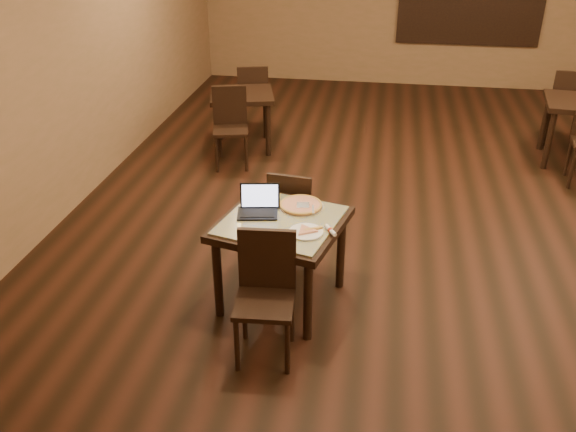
% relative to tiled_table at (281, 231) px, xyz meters
% --- Properties ---
extents(ground, '(10.00, 10.00, 0.00)m').
position_rel_tiled_table_xyz_m(ground, '(1.51, 1.74, -0.66)').
color(ground, black).
rests_on(ground, ground).
extents(wall_left, '(0.02, 10.00, 3.00)m').
position_rel_tiled_table_xyz_m(wall_left, '(-2.49, 1.74, 0.84)').
color(wall_left, '#986F4D').
rests_on(wall_left, ground).
extents(tiled_table, '(1.11, 1.11, 0.76)m').
position_rel_tiled_table_xyz_m(tiled_table, '(0.00, 0.00, 0.00)').
color(tiled_table, black).
rests_on(tiled_table, ground).
extents(chair_main_near, '(0.44, 0.44, 0.96)m').
position_rel_tiled_table_xyz_m(chair_main_near, '(-0.01, -0.62, -0.12)').
color(chair_main_near, black).
rests_on(chair_main_near, ground).
extents(chair_main_far, '(0.44, 0.44, 0.90)m').
position_rel_tiled_table_xyz_m(chair_main_far, '(-0.01, 0.62, -0.15)').
color(chair_main_far, black).
rests_on(chair_main_far, ground).
extents(laptop, '(0.35, 0.30, 0.22)m').
position_rel_tiled_table_xyz_m(laptop, '(-0.20, 0.10, 0.16)').
color(laptop, black).
rests_on(laptop, tiled_table).
extents(plate, '(0.26, 0.26, 0.01)m').
position_rel_tiled_table_xyz_m(plate, '(0.22, -0.18, 0.11)').
color(plate, white).
rests_on(plate, tiled_table).
extents(pizza_slice, '(0.25, 0.25, 0.02)m').
position_rel_tiled_table_xyz_m(pizza_slice, '(0.22, -0.18, 0.13)').
color(pizza_slice, beige).
rests_on(pizza_slice, plate).
extents(pizza_pan, '(0.37, 0.37, 0.01)m').
position_rel_tiled_table_xyz_m(pizza_pan, '(0.12, 0.24, 0.11)').
color(pizza_pan, silver).
rests_on(pizza_pan, tiled_table).
extents(pizza_whole, '(0.35, 0.35, 0.02)m').
position_rel_tiled_table_xyz_m(pizza_whole, '(0.12, 0.24, 0.12)').
color(pizza_whole, beige).
rests_on(pizza_whole, pizza_pan).
extents(spatula, '(0.14, 0.26, 0.01)m').
position_rel_tiled_table_xyz_m(spatula, '(0.14, 0.22, 0.13)').
color(spatula, silver).
rests_on(spatula, pizza_whole).
extents(napkin_roll, '(0.11, 0.15, 0.04)m').
position_rel_tiled_table_xyz_m(napkin_roll, '(0.40, -0.14, 0.12)').
color(napkin_roll, white).
rests_on(napkin_roll, tiled_table).
extents(other_table_a_chair_far, '(0.49, 0.49, 1.02)m').
position_rel_tiled_table_xyz_m(other_table_a_chair_far, '(3.09, 4.11, -0.09)').
color(other_table_a_chair_far, black).
rests_on(other_table_a_chair_far, ground).
extents(other_table_b, '(0.96, 0.96, 0.74)m').
position_rel_tiled_table_xyz_m(other_table_b, '(-1.09, 3.32, -0.04)').
color(other_table_b, black).
rests_on(other_table_b, ground).
extents(other_table_b_chair_near, '(0.50, 0.50, 0.96)m').
position_rel_tiled_table_xyz_m(other_table_b_chair_near, '(-1.11, 2.76, -0.12)').
color(other_table_b_chair_near, black).
rests_on(other_table_b_chair_near, ground).
extents(other_table_b_chair_far, '(0.50, 0.50, 0.96)m').
position_rel_tiled_table_xyz_m(other_table_b_chair_far, '(-1.07, 3.88, -0.12)').
color(other_table_b_chair_far, black).
rests_on(other_table_b_chair_far, ground).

